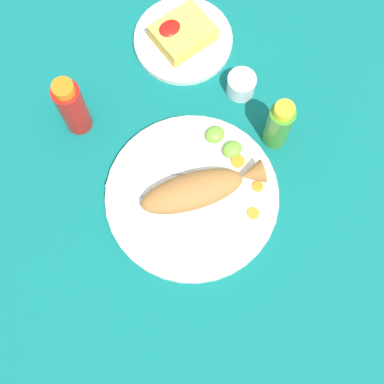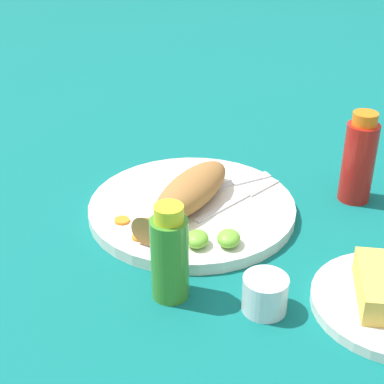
# 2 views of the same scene
# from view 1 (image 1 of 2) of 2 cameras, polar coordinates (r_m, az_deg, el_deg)

# --- Properties ---
(ground_plane) EXTENTS (4.00, 4.00, 0.00)m
(ground_plane) POSITION_cam_1_polar(r_m,az_deg,el_deg) (1.00, 0.00, -0.63)
(ground_plane) COLOR #0C605B
(main_plate) EXTENTS (0.32, 0.32, 0.02)m
(main_plate) POSITION_cam_1_polar(r_m,az_deg,el_deg) (0.99, 0.00, -0.49)
(main_plate) COLOR silver
(main_plate) RESTS_ON ground_plane
(fried_fish) EXTENTS (0.24, 0.13, 0.05)m
(fried_fish) POSITION_cam_1_polar(r_m,az_deg,el_deg) (0.96, 0.74, 0.29)
(fried_fish) COLOR #996633
(fried_fish) RESTS_ON main_plate
(fork_near) EXTENTS (0.12, 0.16, 0.00)m
(fork_near) POSITION_cam_1_polar(r_m,az_deg,el_deg) (0.99, -4.80, -0.32)
(fork_near) COLOR silver
(fork_near) RESTS_ON main_plate
(fork_far) EXTENTS (0.16, 0.12, 0.00)m
(fork_far) POSITION_cam_1_polar(r_m,az_deg,el_deg) (1.00, -4.04, 2.16)
(fork_far) COLOR silver
(fork_far) RESTS_ON main_plate
(carrot_slice_near) EXTENTS (0.02, 0.02, 0.00)m
(carrot_slice_near) POSITION_cam_1_polar(r_m,az_deg,el_deg) (0.98, 6.53, -2.26)
(carrot_slice_near) COLOR orange
(carrot_slice_near) RESTS_ON main_plate
(carrot_slice_mid) EXTENTS (0.02, 0.02, 0.00)m
(carrot_slice_mid) POSITION_cam_1_polar(r_m,az_deg,el_deg) (1.00, 7.02, 0.59)
(carrot_slice_mid) COLOR orange
(carrot_slice_mid) RESTS_ON main_plate
(carrot_slice_far) EXTENTS (0.03, 0.03, 0.00)m
(carrot_slice_far) POSITION_cam_1_polar(r_m,az_deg,el_deg) (1.01, 5.00, 3.22)
(carrot_slice_far) COLOR orange
(carrot_slice_far) RESTS_ON main_plate
(lime_wedge_main) EXTENTS (0.04, 0.03, 0.02)m
(lime_wedge_main) POSITION_cam_1_polar(r_m,az_deg,el_deg) (1.01, 4.33, 4.56)
(lime_wedge_main) COLOR #6BB233
(lime_wedge_main) RESTS_ON main_plate
(lime_wedge_side) EXTENTS (0.04, 0.03, 0.02)m
(lime_wedge_side) POSITION_cam_1_polar(r_m,az_deg,el_deg) (1.02, 2.48, 6.14)
(lime_wedge_side) COLOR #6BB233
(lime_wedge_side) RESTS_ON main_plate
(hot_sauce_bottle_red) EXTENTS (0.05, 0.05, 0.15)m
(hot_sauce_bottle_red) POSITION_cam_1_polar(r_m,az_deg,el_deg) (1.02, -12.68, 8.86)
(hot_sauce_bottle_red) COLOR #B21914
(hot_sauce_bottle_red) RESTS_ON ground_plane
(hot_sauce_bottle_green) EXTENTS (0.05, 0.05, 0.13)m
(hot_sauce_bottle_green) POSITION_cam_1_polar(r_m,az_deg,el_deg) (1.00, 9.36, 6.97)
(hot_sauce_bottle_green) COLOR #3D8428
(hot_sauce_bottle_green) RESTS_ON ground_plane
(salt_cup) EXTENTS (0.06, 0.06, 0.05)m
(salt_cup) POSITION_cam_1_polar(r_m,az_deg,el_deg) (1.07, 5.25, 11.24)
(salt_cup) COLOR silver
(salt_cup) RESTS_ON ground_plane
(side_plate_fries) EXTENTS (0.20, 0.20, 0.01)m
(side_plate_fries) POSITION_cam_1_polar(r_m,az_deg,el_deg) (1.14, -0.95, 15.90)
(side_plate_fries) COLOR silver
(side_plate_fries) RESTS_ON ground_plane
(fries_pile) EXTENTS (0.11, 0.09, 0.04)m
(fries_pile) POSITION_cam_1_polar(r_m,az_deg,el_deg) (1.12, -1.02, 16.61)
(fries_pile) COLOR gold
(fries_pile) RESTS_ON side_plate_fries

